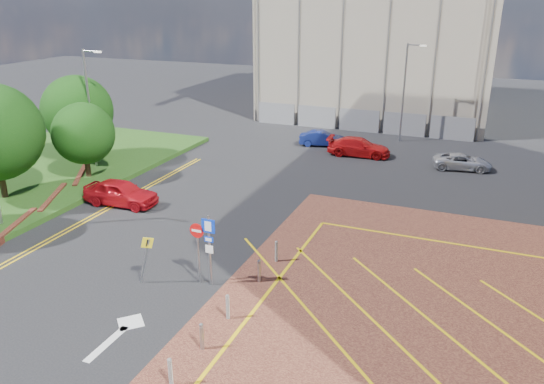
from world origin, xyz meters
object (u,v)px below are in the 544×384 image
Objects in this scene: tree_c at (83,134)px; warning_sign at (146,254)px; lamp_left_far at (90,104)px; car_blue_back at (322,138)px; lamp_back at (405,89)px; tree_d at (77,111)px; sign_cluster at (205,243)px; car_red_left at (121,193)px; car_red_back at (359,147)px; car_silver_back at (462,162)px.

tree_c reaches higher than warning_sign.
car_blue_back is (12.77, 12.11, -4.05)m from lamp_left_far.
tree_c is 25.19m from lamp_back.
tree_d is at bearing 112.88° from car_blue_back.
sign_cluster is (-3.78, -27.02, -2.41)m from lamp_back.
car_red_left is (4.74, -2.80, -2.44)m from tree_c.
lamp_back is 28.78m from warning_sign.
car_red_left is 18.51m from car_red_back.
sign_cluster reaches higher than car_red_back.
tree_d is 1.90× the size of sign_cluster.
tree_c is at bearing 126.05° from car_blue_back.
lamp_left_far is at bearing -139.14° from lamp_back.
sign_cluster is at bearing 22.75° from warning_sign.
car_red_back is at bearing -37.49° from car_red_left.
car_silver_back is at bearing -115.65° from car_blue_back.
car_red_left is (7.74, -5.80, -3.11)m from tree_d.
tree_d is 1.27× the size of car_red_back.
car_red_left is 18.35m from car_blue_back.
car_silver_back is (11.34, 21.80, -0.87)m from warning_sign.
tree_d is at bearing 113.33° from car_red_back.
lamp_left_far is at bearing 136.07° from warning_sign.
lamp_back reaches higher than sign_cluster.
warning_sign reaches higher than car_red_left.
tree_d reaches higher than tree_c.
lamp_back is 1.80× the size of car_red_left.
tree_c is 1.11× the size of car_red_left.
lamp_back is at bearing -69.77° from car_blue_back.
tree_c is at bearing -45.00° from tree_d.
sign_cluster is 22.77m from car_silver_back.
car_red_left is at bearing 141.36° from car_red_back.
lamp_back reaches higher than car_red_left.
car_red_left is (5.66, -4.80, -3.90)m from lamp_left_far.
lamp_back reaches higher than tree_c.
car_red_left is at bearing 143.28° from car_blue_back.
car_blue_back is at bearing 36.81° from tree_d.
car_silver_back is (18.11, 14.63, -0.20)m from car_red_left.
lamp_back is at bearing -34.41° from car_red_left.
tree_c is 16.53m from sign_cluster.
lamp_back is 3.56× the size of warning_sign.
tree_c reaches higher than car_silver_back.
car_blue_back is at bearing 89.19° from warning_sign.
tree_d is at bearing 99.93° from car_silver_back.
car_silver_back is (5.27, -6.17, -3.80)m from lamp_back.
lamp_left_far reaches higher than tree_d.
lamp_back is 8.96m from car_silver_back.
tree_d reaches higher than car_silver_back.
tree_d is at bearing 135.00° from tree_c.
lamp_back is at bearing 45.68° from tree_c.
tree_c reaches higher than car_red_back.
lamp_left_far is at bearing 119.56° from car_blue_back.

